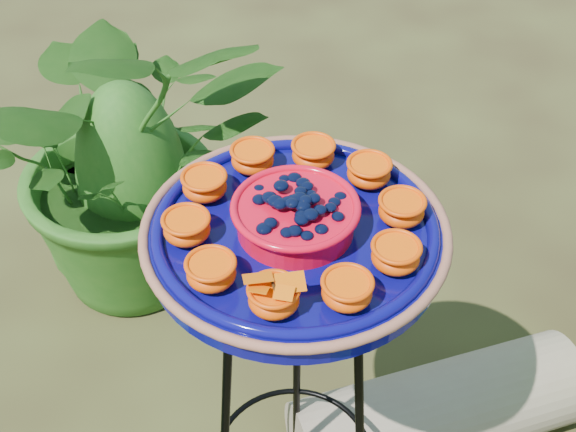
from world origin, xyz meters
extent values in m
torus|color=black|center=(-0.12, 0.00, 0.82)|extent=(0.27, 0.27, 0.01)
cylinder|color=black|center=(-0.14, 0.13, 0.41)|extent=(0.03, 0.08, 0.83)
cylinder|color=#08075D|center=(-0.12, 0.00, 0.85)|extent=(0.48, 0.48, 0.04)
torus|color=#A06548|center=(-0.12, 0.00, 0.87)|extent=(0.44, 0.44, 0.01)
torus|color=#08075D|center=(-0.12, 0.00, 0.87)|extent=(0.41, 0.41, 0.02)
cylinder|color=red|center=(-0.12, 0.00, 0.89)|extent=(0.19, 0.19, 0.04)
torus|color=red|center=(-0.12, 0.00, 0.91)|extent=(0.18, 0.18, 0.01)
ellipsoid|color=black|center=(-0.12, 0.00, 0.92)|extent=(0.15, 0.15, 0.03)
ellipsoid|color=#FF6102|center=(0.03, 0.05, 0.89)|extent=(0.07, 0.07, 0.03)
cylinder|color=#FF4F05|center=(0.03, 0.05, 0.91)|extent=(0.06, 0.06, 0.01)
ellipsoid|color=#FF6102|center=(-0.03, 0.12, 0.89)|extent=(0.07, 0.07, 0.03)
cylinder|color=#FF4F05|center=(-0.03, 0.12, 0.91)|extent=(0.06, 0.06, 0.01)
ellipsoid|color=#FF6102|center=(-0.12, 0.15, 0.89)|extent=(0.07, 0.07, 0.03)
cylinder|color=#FF4F05|center=(-0.12, 0.15, 0.91)|extent=(0.06, 0.06, 0.01)
ellipsoid|color=#FF6102|center=(-0.21, 0.12, 0.89)|extent=(0.07, 0.07, 0.03)
cylinder|color=#FF4F05|center=(-0.21, 0.12, 0.91)|extent=(0.06, 0.06, 0.01)
ellipsoid|color=#FF6102|center=(-0.26, 0.05, 0.89)|extent=(0.07, 0.07, 0.03)
cylinder|color=#FF4F05|center=(-0.26, 0.05, 0.91)|extent=(0.06, 0.06, 0.01)
ellipsoid|color=#FF6102|center=(-0.26, -0.05, 0.89)|extent=(0.07, 0.07, 0.03)
cylinder|color=#FF4F05|center=(-0.26, -0.05, 0.91)|extent=(0.06, 0.06, 0.01)
ellipsoid|color=#FF6102|center=(-0.21, -0.12, 0.89)|extent=(0.07, 0.07, 0.03)
cylinder|color=#FF4F05|center=(-0.21, -0.12, 0.91)|extent=(0.06, 0.06, 0.01)
ellipsoid|color=#FF6102|center=(-0.12, -0.15, 0.89)|extent=(0.07, 0.07, 0.03)
cylinder|color=#FF4F05|center=(-0.12, -0.15, 0.91)|extent=(0.06, 0.06, 0.01)
ellipsoid|color=#FF6102|center=(-0.03, -0.12, 0.89)|extent=(0.07, 0.07, 0.03)
cylinder|color=#FF4F05|center=(-0.03, -0.12, 0.91)|extent=(0.06, 0.06, 0.01)
ellipsoid|color=#FF6102|center=(0.03, -0.05, 0.89)|extent=(0.07, 0.07, 0.03)
cylinder|color=#FF4F05|center=(0.03, -0.05, 0.91)|extent=(0.06, 0.06, 0.01)
cylinder|color=black|center=(-0.12, -0.15, 0.91)|extent=(0.02, 0.03, 0.00)
cube|color=orange|center=(-0.14, -0.15, 0.92)|extent=(0.04, 0.04, 0.01)
cube|color=orange|center=(-0.10, -0.15, 0.92)|extent=(0.04, 0.04, 0.01)
cylinder|color=gray|center=(0.16, 0.27, 0.11)|extent=(0.68, 0.51, 0.22)
imported|color=#215516|center=(-0.67, 0.69, 0.42)|extent=(0.95, 0.90, 0.85)
camera|label=1|loc=(0.03, -0.82, 1.64)|focal=50.00mm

